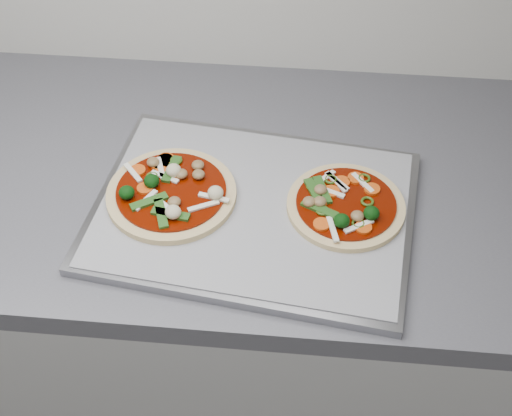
{
  "coord_description": "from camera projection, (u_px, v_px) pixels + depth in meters",
  "views": [
    {
      "loc": [
        -0.4,
        0.48,
        1.7
      ],
      "look_at": [
        -0.46,
        1.2,
        0.93
      ],
      "focal_mm": 50.0,
      "sensor_mm": 36.0,
      "label": 1
    }
  ],
  "objects": [
    {
      "name": "base_cabinet",
      "position": [
        486.0,
        356.0,
        1.46
      ],
      "size": [
        3.6,
        0.6,
        0.86
      ],
      "primitive_type": "cube",
      "color": "#B5B4B2",
      "rests_on": "ground"
    },
    {
      "name": "baking_tray",
      "position": [
        253.0,
        211.0,
        1.08
      ],
      "size": [
        0.52,
        0.41,
        0.02
      ],
      "primitive_type": "cube",
      "rotation": [
        0.0,
        0.0,
        -0.13
      ],
      "color": "gray",
      "rests_on": "countertop"
    },
    {
      "name": "pizza_right",
      "position": [
        344.0,
        205.0,
        1.07
      ],
      "size": [
        0.2,
        0.2,
        0.03
      ],
      "rotation": [
        0.0,
        0.0,
        -0.12
      ],
      "color": "tan",
      "rests_on": "parchment"
    },
    {
      "name": "pizza_left",
      "position": [
        171.0,
        192.0,
        1.09
      ],
      "size": [
        0.26,
        0.26,
        0.03
      ],
      "rotation": [
        0.0,
        0.0,
        -0.45
      ],
      "color": "tan",
      "rests_on": "parchment"
    },
    {
      "name": "parchment",
      "position": [
        253.0,
        207.0,
        1.08
      ],
      "size": [
        0.49,
        0.38,
        0.0
      ],
      "primitive_type": "cube",
      "rotation": [
        0.0,
        0.0,
        -0.11
      ],
      "color": "#A5A4AA",
      "rests_on": "baking_tray"
    }
  ]
}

